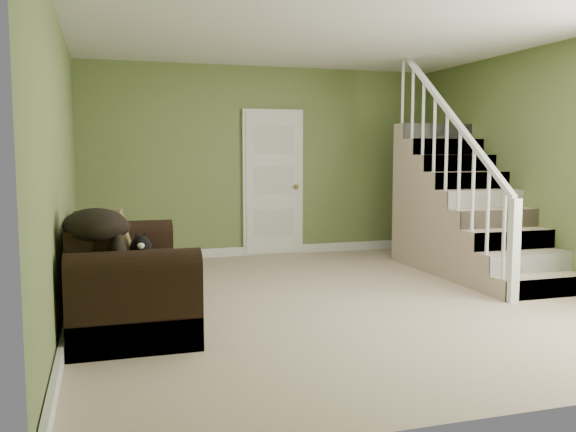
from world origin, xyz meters
TOP-DOWN VIEW (x-y plane):
  - floor at (0.00, 0.00)m, footprint 5.00×5.50m
  - ceiling at (0.00, 0.00)m, footprint 5.00×5.50m
  - wall_back at (0.00, 2.75)m, footprint 5.00×0.04m
  - wall_front at (0.00, -2.75)m, footprint 5.00×0.04m
  - wall_left at (-2.50, 0.00)m, footprint 0.04×5.50m
  - wall_right at (2.50, 0.00)m, footprint 0.04×5.50m
  - baseboard_back at (0.00, 2.72)m, footprint 5.00×0.04m
  - baseboard_left at (-2.47, 0.00)m, footprint 0.04×5.50m
  - baseboard_right at (2.47, 0.00)m, footprint 0.04×5.50m
  - door at (0.10, 2.71)m, footprint 0.86×0.12m
  - staircase at (1.99, 0.97)m, footprint 1.00×2.51m
  - sofa at (-2.02, -0.11)m, footprint 0.95×2.19m
  - side_table at (-2.24, 1.10)m, footprint 0.55×0.55m
  - cat at (-1.84, 0.24)m, footprint 0.25×0.53m
  - banana at (-1.76, -0.34)m, footprint 0.09×0.20m
  - throw_pillow at (-2.01, 0.59)m, footprint 0.24×0.45m
  - throw_blanket at (-2.23, -0.77)m, footprint 0.52×0.65m

SIDE VIEW (x-z plane):
  - floor at x=0.00m, z-range -0.01..0.01m
  - baseboard_back at x=0.00m, z-range 0.00..0.12m
  - baseboard_left at x=-2.47m, z-range 0.00..0.12m
  - baseboard_right at x=2.47m, z-range 0.00..0.12m
  - side_table at x=-2.24m, z-range -0.11..0.73m
  - sofa at x=-2.02m, z-range -0.10..0.76m
  - banana at x=-1.76m, z-range 0.47..0.52m
  - cat at x=-1.84m, z-range 0.44..0.69m
  - staircase at x=1.99m, z-range -0.77..2.05m
  - throw_pillow at x=-2.01m, z-range 0.43..0.88m
  - throw_blanket at x=-2.23m, z-range 0.77..1.02m
  - door at x=0.10m, z-range 0.00..2.02m
  - wall_back at x=0.00m, z-range 0.00..2.60m
  - wall_front at x=0.00m, z-range 0.00..2.60m
  - wall_left at x=-2.50m, z-range 0.00..2.60m
  - wall_right at x=2.50m, z-range 0.00..2.60m
  - ceiling at x=0.00m, z-range 2.60..2.60m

